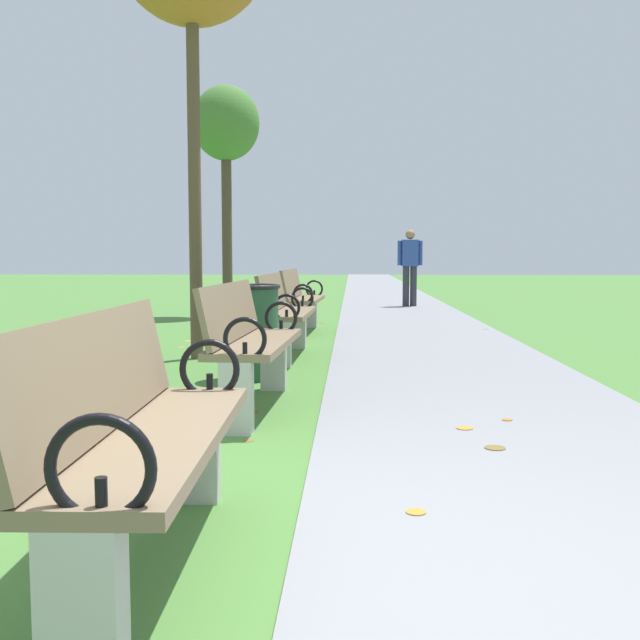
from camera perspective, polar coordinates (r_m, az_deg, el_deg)
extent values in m
plane|color=#4C7F38|center=(2.65, -2.61, -19.26)|extent=(80.00, 80.00, 0.00)
cube|color=gray|center=(20.46, 5.15, 1.98)|extent=(2.32, 44.00, 0.02)
cube|color=#7A664C|center=(2.58, -12.75, -8.89)|extent=(0.48, 1.61, 0.05)
cube|color=#7A664C|center=(2.59, -16.94, -3.86)|extent=(0.16, 1.60, 0.40)
cube|color=#B7B5AD|center=(2.00, -18.01, -20.92)|extent=(0.20, 0.13, 0.45)
cube|color=#B7B5AD|center=(3.35, -9.61, -10.04)|extent=(0.20, 0.13, 0.45)
torus|color=black|center=(1.83, -16.73, -11.06)|extent=(0.27, 0.04, 0.27)
cylinder|color=black|center=(1.85, -16.67, -13.44)|extent=(0.03, 0.03, 0.12)
torus|color=black|center=(3.28, -8.60, -3.81)|extent=(0.27, 0.04, 0.27)
cylinder|color=black|center=(3.29, -8.58, -5.19)|extent=(0.03, 0.03, 0.12)
cube|color=#7A664C|center=(5.20, -4.91, -1.79)|extent=(0.51, 1.62, 0.05)
cube|color=#7A664C|center=(5.21, -6.98, 0.69)|extent=(0.20, 1.60, 0.40)
cube|color=#B7B5AD|center=(4.52, -6.54, -6.05)|extent=(0.21, 0.13, 0.45)
cube|color=#B7B5AD|center=(5.96, -3.64, -3.34)|extent=(0.21, 0.13, 0.45)
torus|color=black|center=(4.43, -5.88, -1.48)|extent=(0.27, 0.04, 0.27)
cylinder|color=black|center=(4.44, -5.87, -2.51)|extent=(0.03, 0.03, 0.12)
torus|color=black|center=(5.92, -3.05, 0.17)|extent=(0.27, 0.04, 0.27)
cylinder|color=black|center=(5.93, -3.05, -0.60)|extent=(0.03, 0.03, 0.12)
cube|color=#7A664C|center=(7.86, -2.38, 0.53)|extent=(0.49, 1.61, 0.05)
cube|color=#7A664C|center=(7.87, -3.76, 2.17)|extent=(0.17, 1.60, 0.40)
cube|color=#B7B5AD|center=(7.15, -3.07, -1.93)|extent=(0.20, 0.13, 0.45)
cube|color=#B7B5AD|center=(8.62, -1.80, -0.74)|extent=(0.20, 0.13, 0.45)
torus|color=black|center=(7.09, -2.62, 0.97)|extent=(0.27, 0.04, 0.27)
cylinder|color=black|center=(7.10, -2.62, 0.33)|extent=(0.03, 0.03, 0.12)
torus|color=black|center=(8.60, -1.39, 1.69)|extent=(0.27, 0.04, 0.27)
cylinder|color=black|center=(8.60, -1.39, 1.16)|extent=(0.03, 0.03, 0.12)
cube|color=#7A664C|center=(10.37, -1.19, 1.62)|extent=(0.51, 1.62, 0.05)
cube|color=#7A664C|center=(10.38, -2.24, 2.87)|extent=(0.20, 1.60, 0.40)
cube|color=#B7B5AD|center=(9.66, -1.67, -0.12)|extent=(0.21, 0.13, 0.45)
cube|color=#B7B5AD|center=(11.12, -0.77, 0.56)|extent=(0.21, 0.13, 0.45)
torus|color=black|center=(9.60, -1.34, 2.04)|extent=(0.27, 0.04, 0.27)
cylinder|color=black|center=(9.61, -1.34, 1.56)|extent=(0.03, 0.03, 0.12)
torus|color=black|center=(11.11, -0.45, 2.44)|extent=(0.27, 0.04, 0.27)
cylinder|color=black|center=(11.12, -0.45, 2.03)|extent=(0.03, 0.03, 0.12)
cylinder|color=brown|center=(7.87, -9.75, 10.81)|extent=(0.13, 0.13, 3.79)
cylinder|color=#4C3D2D|center=(13.47, -7.26, 6.81)|extent=(0.18, 0.18, 3.04)
ellipsoid|color=#477A33|center=(13.67, -7.35, 14.98)|extent=(1.21, 1.21, 1.33)
cylinder|color=#2D2D38|center=(15.71, 7.29, 2.63)|extent=(0.14, 0.14, 0.85)
cylinder|color=#2D2D38|center=(15.69, 6.71, 2.63)|extent=(0.14, 0.14, 0.85)
cube|color=#2D4799|center=(15.69, 7.03, 5.21)|extent=(0.35, 0.23, 0.56)
sphere|color=#9E7051|center=(15.69, 7.05, 6.63)|extent=(0.20, 0.20, 0.20)
cylinder|color=#2D4799|center=(15.71, 7.83, 5.20)|extent=(0.09, 0.09, 0.52)
cylinder|color=#2D4799|center=(15.67, 6.23, 5.21)|extent=(0.09, 0.09, 0.52)
cylinder|color=#234C2D|center=(6.50, -5.19, -1.09)|extent=(0.44, 0.44, 0.80)
torus|color=black|center=(6.47, -5.22, 2.61)|extent=(0.48, 0.48, 0.04)
cylinder|color=#BC842D|center=(8.90, -10.75, -2.08)|extent=(0.14, 0.14, 0.00)
cylinder|color=brown|center=(4.25, 13.48, -9.66)|extent=(0.16, 0.16, 0.00)
cylinder|color=#93511E|center=(8.04, -16.79, -2.96)|extent=(0.13, 0.13, 0.00)
cylinder|color=brown|center=(4.40, -5.59, -9.31)|extent=(0.09, 0.09, 0.00)
cylinder|color=#93511E|center=(7.77, -14.70, -3.19)|extent=(0.08, 0.08, 0.00)
cylinder|color=#AD6B23|center=(4.97, 14.39, -7.54)|extent=(0.09, 0.09, 0.00)
cylinder|color=#AD6B23|center=(5.49, -12.27, -6.51)|extent=(0.09, 0.09, 0.00)
cylinder|color=gold|center=(5.55, -8.37, -6.34)|extent=(0.13, 0.13, 0.00)
cylinder|color=#93511E|center=(5.18, -5.22, -7.11)|extent=(0.12, 0.12, 0.00)
cylinder|color=#BC842D|center=(4.68, 11.21, -8.26)|extent=(0.12, 0.12, 0.00)
cylinder|color=#BC842D|center=(3.18, 7.49, -14.60)|extent=(0.10, 0.10, 0.00)
cylinder|color=gold|center=(9.52, -10.17, -1.62)|extent=(0.14, 0.14, 0.00)
cylinder|color=#93511E|center=(11.87, 0.09, -0.23)|extent=(0.12, 0.12, 0.00)
cylinder|color=#BC842D|center=(10.98, 12.76, -0.68)|extent=(0.09, 0.09, 0.00)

